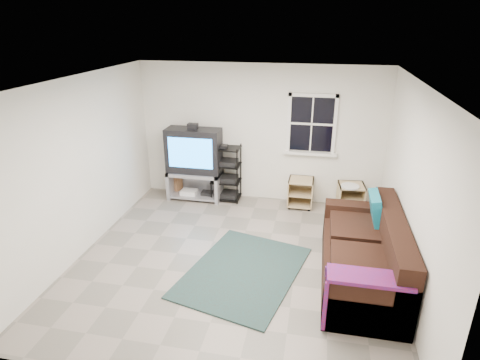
% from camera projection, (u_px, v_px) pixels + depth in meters
% --- Properties ---
extents(room, '(4.60, 4.62, 4.60)m').
position_uv_depth(room, '(311.00, 128.00, 7.28)').
color(room, gray).
rests_on(room, ground).
extents(tv_unit, '(1.03, 0.52, 1.52)m').
position_uv_depth(tv_unit, '(194.00, 158.00, 7.69)').
color(tv_unit, '#929299').
rests_on(tv_unit, ground).
extents(av_rack, '(0.55, 0.40, 1.10)m').
position_uv_depth(av_rack, '(226.00, 176.00, 7.77)').
color(av_rack, black).
rests_on(av_rack, ground).
extents(side_table_left, '(0.46, 0.46, 0.54)m').
position_uv_depth(side_table_left, '(301.00, 191.00, 7.58)').
color(side_table_left, tan).
rests_on(side_table_left, ground).
extents(side_table_right, '(0.50, 0.52, 0.53)m').
position_uv_depth(side_table_right, '(350.00, 195.00, 7.40)').
color(side_table_right, tan).
rests_on(side_table_right, ground).
extents(sofa, '(1.00, 2.25, 1.03)m').
position_uv_depth(sofa, '(365.00, 257.00, 5.36)').
color(sofa, black).
rests_on(sofa, ground).
extents(shag_rug, '(1.84, 2.23, 0.02)m').
position_uv_depth(shag_rug, '(243.00, 272.00, 5.65)').
color(shag_rug, black).
rests_on(shag_rug, ground).
extents(paper_bag, '(0.34, 0.28, 0.41)m').
position_uv_depth(paper_bag, '(174.00, 184.00, 8.14)').
color(paper_bag, '#9D6A46').
rests_on(paper_bag, ground).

